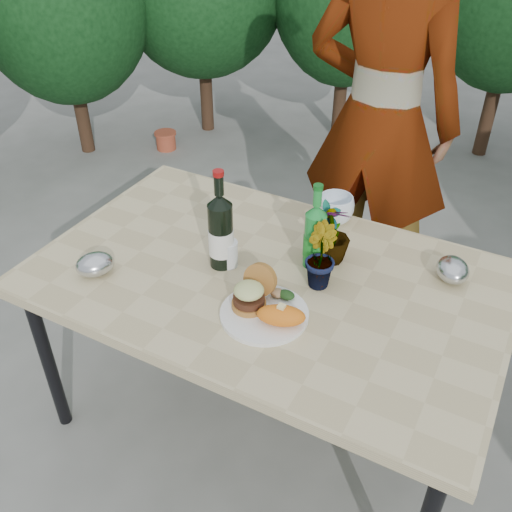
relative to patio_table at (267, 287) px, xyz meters
The scene contains 18 objects.
ground 0.69m from the patio_table, ahead, with size 80.00×80.00×0.00m, color slate.
patio_table is the anchor object (origin of this frame).
shrub_hedge 1.47m from the patio_table, 81.99° to the left, with size 6.99×5.09×2.05m.
dinner_plate 0.22m from the patio_table, 64.86° to the right, with size 0.28×0.28×0.01m, color white.
burger_stack 0.21m from the patio_table, 78.57° to the right, with size 0.11×0.16×0.11m.
sweet_potato 0.28m from the patio_table, 53.27° to the right, with size 0.15×0.08×0.06m, color orange.
grilled_veg 0.17m from the patio_table, 42.64° to the right, with size 0.08×0.05×0.03m.
wine_bottle 0.26m from the patio_table, behind, with size 0.09×0.09×0.37m.
sparkling_water 0.24m from the patio_table, 48.49° to the left, with size 0.08×0.08×0.32m.
plastic_cup 0.18m from the patio_table, behind, with size 0.07×0.07×0.10m, color silver.
seedling_left 0.29m from the patio_table, 59.57° to the left, with size 0.11×0.07×0.21m, color #216020.
seedling_mid 0.24m from the patio_table, 13.60° to the left, with size 0.12×0.10×0.22m, color #1F541D.
seedling_right 0.30m from the patio_table, 49.63° to the left, with size 0.12×0.12×0.22m, color #256021.
blue_bowl 0.45m from the patio_table, 79.89° to the left, with size 0.14×0.14×0.11m, color white.
foil_packet_left 0.60m from the patio_table, 152.23° to the right, with size 0.13×0.11×0.08m, color #B5B7BC.
foil_packet_right 0.63m from the patio_table, 26.23° to the left, with size 0.13×0.11×0.08m, color #B0B3B7.
person 1.00m from the patio_table, 86.63° to the left, with size 0.70×0.46×1.93m, color #8E5B47.
terracotta_pot 2.75m from the patio_table, 134.48° to the left, with size 0.17×0.17×0.14m.
Camera 1 is at (0.70, -1.38, 1.96)m, focal length 40.00 mm.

